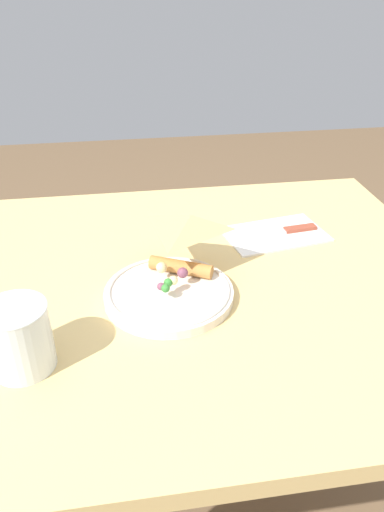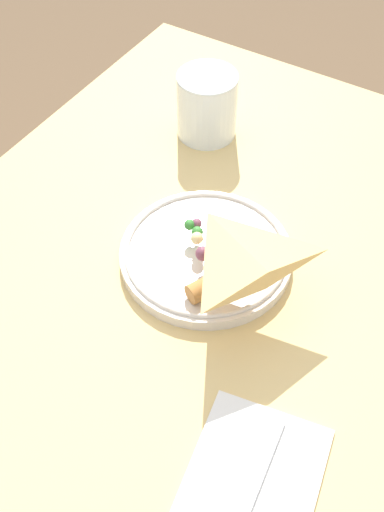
{
  "view_description": "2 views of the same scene",
  "coord_description": "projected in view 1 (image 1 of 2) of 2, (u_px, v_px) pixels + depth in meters",
  "views": [
    {
      "loc": [
        0.11,
        0.72,
        1.18
      ],
      "look_at": [
        0.0,
        0.03,
        0.76
      ],
      "focal_mm": 35.0,
      "sensor_mm": 36.0,
      "label": 1
    },
    {
      "loc": [
        -0.4,
        -0.2,
        1.31
      ],
      "look_at": [
        0.01,
        0.05,
        0.74
      ],
      "focal_mm": 45.0,
      "sensor_mm": 36.0,
      "label": 2
    }
  ],
  "objects": [
    {
      "name": "butter_knife",
      "position": [
        279.0,
        232.0,
        1.01
      ],
      "size": [
        0.18,
        0.04,
        0.01
      ],
      "rotation": [
        0.0,
        0.0,
        0.12
      ],
      "color": "#99422D",
      "rests_on": "napkin_folded"
    },
    {
      "name": "dining_table",
      "position": [
        190.0,
        329.0,
        0.92
      ],
      "size": [
        0.96,
        0.79,
        0.7
      ],
      "color": "#DBB770",
      "rests_on": "ground_plane"
    },
    {
      "name": "napkin_folded",
      "position": [
        275.0,
        234.0,
        1.01
      ],
      "size": [
        0.22,
        0.16,
        0.0
      ],
      "rotation": [
        0.0,
        0.0,
        0.18
      ],
      "color": "white",
      "rests_on": "dining_table"
    },
    {
      "name": "plate_pizza",
      "position": [
        169.0,
        290.0,
        0.82
      ],
      "size": [
        0.21,
        0.21,
        0.05
      ],
      "color": "silver",
      "rests_on": "dining_table"
    },
    {
      "name": "milk_glass",
      "position": [
        20.0,
        339.0,
        0.66
      ],
      "size": [
        0.09,
        0.09,
        0.1
      ],
      "color": "white",
      "rests_on": "dining_table"
    }
  ]
}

